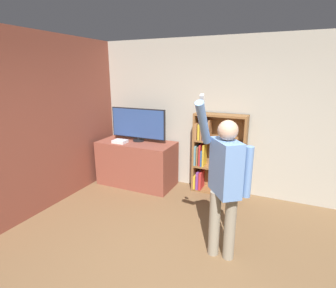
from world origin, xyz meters
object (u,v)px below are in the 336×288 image
game_console (120,141)px  person (225,178)px  television (138,124)px  bookshelf (214,154)px

game_console → person: size_ratio=0.13×
game_console → person: person is taller
game_console → television: bearing=46.4°
bookshelf → person: size_ratio=0.75×
game_console → person: 2.55m
television → bookshelf: television is taller
television → game_console: size_ratio=4.48×
game_console → bookshelf: size_ratio=0.17×
game_console → bookshelf: bookshelf is taller
television → bookshelf: (1.43, 0.18, -0.45)m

